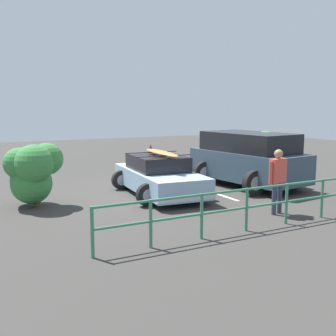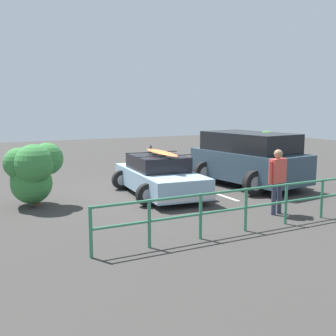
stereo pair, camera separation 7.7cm
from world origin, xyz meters
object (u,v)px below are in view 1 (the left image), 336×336
object	(u,v)px
bush_near_left	(32,171)
bush_near_right	(270,157)
suv_car	(248,159)
person_bystander	(278,175)
sedan_car	(159,176)

from	to	relation	value
bush_near_left	bush_near_right	world-z (taller)	bush_near_right
suv_car	bush_near_right	world-z (taller)	bush_near_right
person_bystander	bush_near_right	distance (m)	4.29
suv_car	sedan_car	bearing A→B (deg)	-2.70
suv_car	person_bystander	bearing A→B (deg)	63.31
suv_car	bush_near_right	size ratio (longest dim) A/B	2.33
sedan_car	bush_near_right	size ratio (longest dim) A/B	2.24
bush_near_left	bush_near_right	size ratio (longest dim) A/B	0.93
sedan_car	bush_near_left	distance (m)	3.91
sedan_car	suv_car	distance (m)	3.46
person_bystander	bush_near_right	bearing A→B (deg)	-128.48
sedan_car	bush_near_right	xyz separation A→B (m)	(-4.36, 0.27, 0.40)
bush_near_left	person_bystander	bearing A→B (deg)	145.55
sedan_car	suv_car	world-z (taller)	suv_car
sedan_car	person_bystander	world-z (taller)	person_bystander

